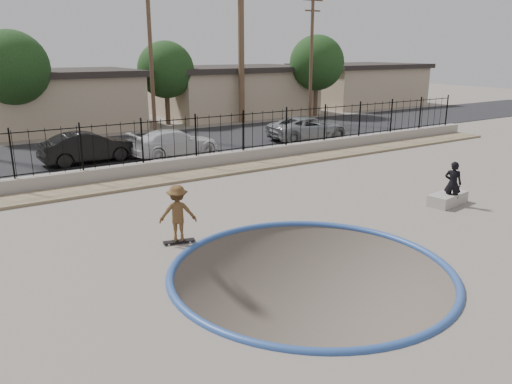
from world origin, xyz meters
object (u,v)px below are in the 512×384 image
object	(u,v)px
skateboard	(179,241)
concrete_ledge	(448,199)
videographer	(453,184)
car_b	(89,147)
car_c	(175,143)
skater	(178,216)
car_d	(308,128)

from	to	relation	value
skateboard	concrete_ledge	world-z (taller)	concrete_ledge
videographer	car_b	world-z (taller)	videographer
car_c	car_b	bearing A→B (deg)	78.01
skater	concrete_ledge	size ratio (longest dim) A/B	0.99
videographer	car_d	xyz separation A→B (m)	(3.92, 12.82, -0.05)
videographer	concrete_ledge	bearing A→B (deg)	-27.42
skater	car_c	distance (m)	11.95
car_d	car_c	bearing A→B (deg)	93.75
skateboard	car_c	distance (m)	11.97
skater	car_b	bearing A→B (deg)	-69.76
skateboard	car_d	xyz separation A→B (m)	(13.36, 10.95, 0.67)
skateboard	car_b	xyz separation A→B (m)	(0.70, 11.73, 0.70)
skateboard	car_c	world-z (taller)	car_c
concrete_ledge	car_b	world-z (taller)	car_b
skater	videographer	distance (m)	9.63
skater	skateboard	distance (m)	0.73
skater	concrete_ledge	bearing A→B (deg)	-166.78
skater	concrete_ledge	xyz separation A→B (m)	(9.44, -1.74, -0.60)
skater	car_b	size ratio (longest dim) A/B	0.36
concrete_ledge	skater	bearing A→B (deg)	169.56
skater	videographer	world-z (taller)	skater
skater	car_b	xyz separation A→B (m)	(0.70, 11.73, -0.03)
concrete_ledge	car_d	world-z (taller)	car_d
videographer	car_c	distance (m)	13.65
car_d	car_b	bearing A→B (deg)	90.20
car_b	car_c	distance (m)	4.16
skateboard	car_b	size ratio (longest dim) A/B	0.21
car_d	skater	bearing A→B (deg)	133.08
concrete_ledge	car_d	bearing A→B (deg)	72.85
concrete_ledge	car_c	xyz separation A→B (m)	(-4.66, 12.69, 0.50)
skateboard	car_c	size ratio (longest dim) A/B	0.20
car_b	car_d	distance (m)	12.68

